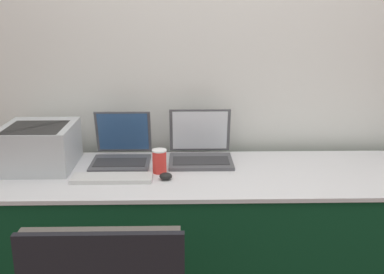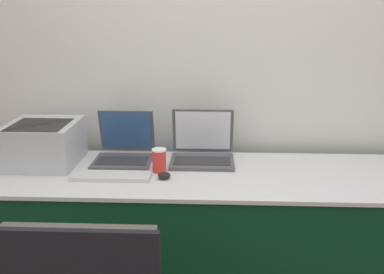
% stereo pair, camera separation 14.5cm
% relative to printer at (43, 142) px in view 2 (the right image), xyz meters
% --- Properties ---
extents(wall_back, '(8.00, 0.05, 2.60)m').
position_rel_printer_xyz_m(wall_back, '(0.97, 0.35, 0.42)').
color(wall_back, silver).
rests_on(wall_back, ground_plane).
extents(table, '(2.46, 0.68, 0.75)m').
position_rel_printer_xyz_m(table, '(0.97, -0.11, -0.50)').
color(table, '#0C381E').
rests_on(table, ground_plane).
extents(printer, '(0.36, 0.39, 0.22)m').
position_rel_printer_xyz_m(printer, '(0.00, 0.00, 0.00)').
color(printer, '#B2B7BC').
rests_on(printer, table).
extents(laptop_left, '(0.31, 0.32, 0.26)m').
position_rel_printer_xyz_m(laptop_left, '(0.42, 0.07, -0.06)').
color(laptop_left, '#4C4C51').
rests_on(laptop_left, table).
extents(laptop_right, '(0.34, 0.31, 0.27)m').
position_rel_printer_xyz_m(laptop_right, '(0.85, 0.09, -0.06)').
color(laptop_right, '#4C4C51').
rests_on(laptop_right, table).
extents(external_keyboard, '(0.39, 0.12, 0.02)m').
position_rel_printer_xyz_m(external_keyboard, '(0.41, -0.20, -0.11)').
color(external_keyboard, silver).
rests_on(external_keyboard, table).
extents(coffee_cup, '(0.07, 0.07, 0.12)m').
position_rel_printer_xyz_m(coffee_cup, '(0.64, -0.10, -0.06)').
color(coffee_cup, red).
rests_on(coffee_cup, table).
extents(mouse, '(0.06, 0.06, 0.03)m').
position_rel_printer_xyz_m(mouse, '(0.67, -0.20, -0.10)').
color(mouse, black).
rests_on(mouse, table).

